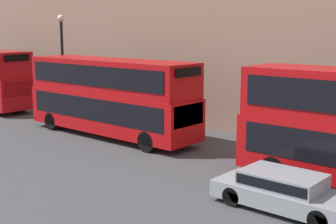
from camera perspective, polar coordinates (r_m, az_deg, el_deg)
The scene contains 3 objects.
bus_second_in_queue at distance 25.05m, azimuth -7.07°, elevation 2.18°, with size 2.59×10.71×4.13m.
car_hatchback at distance 15.57m, azimuth 13.97°, elevation -9.19°, with size 1.85×4.60×1.22m.
street_lamp at distance 31.16m, azimuth -12.76°, elevation 6.85°, with size 0.44×0.44×6.59m.
Camera 1 is at (-15.00, 1.85, 5.75)m, focal length 50.00 mm.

